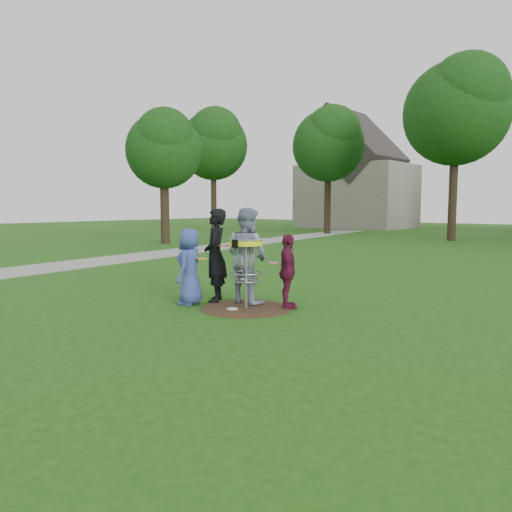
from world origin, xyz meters
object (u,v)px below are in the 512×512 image
Objects in this scene: player_black at (216,255)px; player_maroon at (288,271)px; player_blue at (190,267)px; player_grey at (247,256)px; disc_golf_basket at (246,256)px.

player_black is 1.62m from player_maroon.
player_maroon is at bearing 96.36° from player_blue.
player_grey reaches higher than disc_golf_basket.
player_grey reaches higher than player_black.
player_blue is 1.98m from player_maroon.
player_grey is (0.58, 0.32, 0.01)m from player_black.
disc_golf_basket is at bearing 91.34° from player_maroon.
player_blue is at bearing 52.62° from player_grey.
player_blue is 0.80× the size of player_black.
player_grey is at bearing 116.53° from player_blue.
player_black reaches higher than player_maroon.
player_grey is at bearing 80.85° from player_black.
player_blue is at bearing 77.82° from player_maroon.
player_blue reaches higher than player_maroon.
disc_golf_basket is at bearing 43.23° from player_black.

